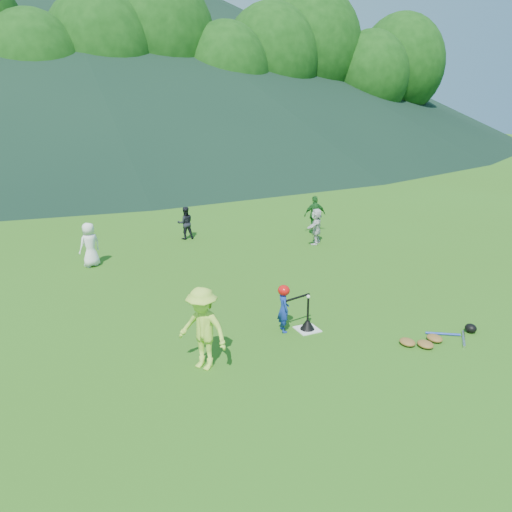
{
  "coord_description": "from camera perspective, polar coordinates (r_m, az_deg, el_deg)",
  "views": [
    {
      "loc": [
        -4.97,
        -8.06,
        4.52
      ],
      "look_at": [
        0.0,
        2.5,
        0.9
      ],
      "focal_mm": 35.0,
      "sensor_mm": 36.0,
      "label": 1
    }
  ],
  "objects": [
    {
      "name": "fielder_b",
      "position": [
        17.21,
        -8.08,
        3.76
      ],
      "size": [
        0.58,
        0.47,
        1.12
      ],
      "primitive_type": "imported",
      "rotation": [
        0.0,
        0.0,
        3.05
      ],
      "color": "black",
      "rests_on": "ground"
    },
    {
      "name": "outfield_fence",
      "position": [
        36.61,
        -17.55,
        10.46
      ],
      "size": [
        70.07,
        0.08,
        1.33
      ],
      "color": "gray",
      "rests_on": "ground"
    },
    {
      "name": "fielder_d",
      "position": [
        16.55,
        6.9,
        3.39
      ],
      "size": [
        1.05,
        1.02,
        1.2
      ],
      "primitive_type": "imported",
      "rotation": [
        0.0,
        0.0,
        3.9
      ],
      "color": "silver",
      "rests_on": "ground"
    },
    {
      "name": "home_plate",
      "position": [
        10.49,
        5.88,
        -8.33
      ],
      "size": [
        0.45,
        0.45,
        0.02
      ],
      "primitive_type": "cube",
      "color": "silver",
      "rests_on": "ground"
    },
    {
      "name": "adult_coach",
      "position": [
        8.79,
        -6.12,
        -8.26
      ],
      "size": [
        1.02,
        1.12,
        1.51
      ],
      "primitive_type": "imported",
      "rotation": [
        0.0,
        0.0,
        -0.96
      ],
      "color": "#AEDB40",
      "rests_on": "ground"
    },
    {
      "name": "ground",
      "position": [
        10.5,
        5.88,
        -8.38
      ],
      "size": [
        120.0,
        120.0,
        0.0
      ],
      "primitive_type": "plane",
      "color": "#316316",
      "rests_on": "ground"
    },
    {
      "name": "tree_line",
      "position": [
        42.37,
        -19.46,
        21.32
      ],
      "size": [
        70.04,
        11.4,
        14.82
      ],
      "color": "#382314",
      "rests_on": "ground"
    },
    {
      "name": "fielder_a",
      "position": [
        14.91,
        -18.47,
        1.23
      ],
      "size": [
        0.73,
        0.62,
        1.27
      ],
      "primitive_type": "imported",
      "rotation": [
        0.0,
        0.0,
        3.55
      ],
      "color": "white",
      "rests_on": "ground"
    },
    {
      "name": "batter_gear",
      "position": [
        10.07,
        3.33,
        -4.01
      ],
      "size": [
        0.73,
        0.26,
        0.33
      ],
      "color": "red",
      "rests_on": "ground"
    },
    {
      "name": "fielder_c",
      "position": [
        17.92,
        6.74,
        4.71
      ],
      "size": [
        0.83,
        0.47,
        1.34
      ],
      "primitive_type": "imported",
      "rotation": [
        0.0,
        0.0,
        2.96
      ],
      "color": "#1C5E21",
      "rests_on": "ground"
    },
    {
      "name": "batter_child",
      "position": [
        10.21,
        3.16,
        -6.07
      ],
      "size": [
        0.29,
        0.39,
        0.97
      ],
      "primitive_type": "imported",
      "rotation": [
        0.0,
        0.0,
        1.4
      ],
      "color": "navy",
      "rests_on": "ground"
    },
    {
      "name": "equipment_pile",
      "position": [
        10.55,
        19.8,
        -8.84
      ],
      "size": [
        1.8,
        0.83,
        0.19
      ],
      "color": "olive",
      "rests_on": "ground"
    },
    {
      "name": "batting_tee",
      "position": [
        10.44,
        5.9,
        -7.74
      ],
      "size": [
        0.3,
        0.3,
        0.68
      ],
      "color": "black",
      "rests_on": "home_plate"
    },
    {
      "name": "baseball",
      "position": [
        10.2,
        6.01,
        -4.64
      ],
      "size": [
        0.08,
        0.08,
        0.08
      ],
      "primitive_type": "sphere",
      "color": "white",
      "rests_on": "batting_tee"
    }
  ]
}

